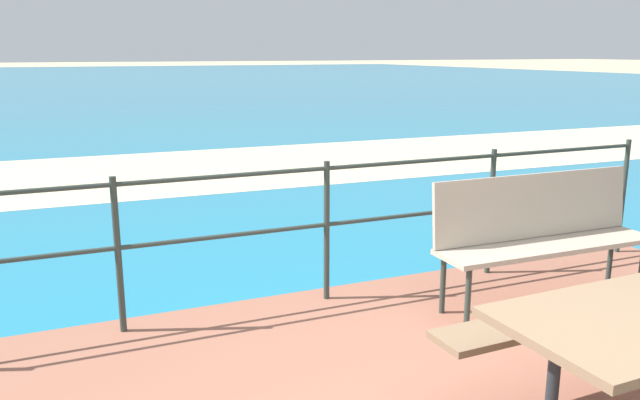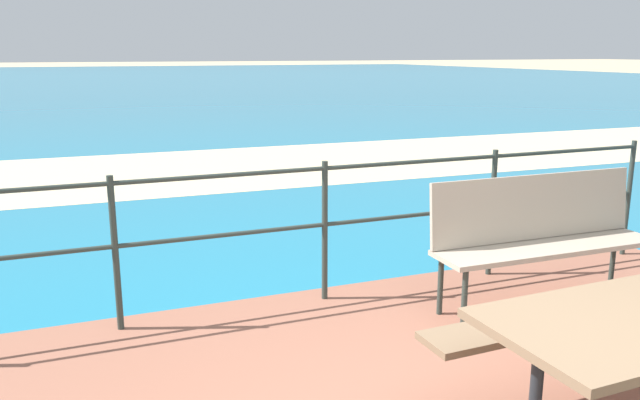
% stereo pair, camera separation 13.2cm
% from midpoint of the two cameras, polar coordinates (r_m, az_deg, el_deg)
% --- Properties ---
extents(sea_water, '(90.00, 90.00, 0.01)m').
position_cam_midpoint_polar(sea_water, '(41.86, -20.93, 9.70)').
color(sea_water, teal).
rests_on(sea_water, ground).
extents(beach_strip, '(54.07, 4.99, 0.01)m').
position_cam_midpoint_polar(beach_strip, '(10.57, -13.12, 2.57)').
color(beach_strip, beige).
rests_on(beach_strip, ground).
extents(park_bench, '(1.72, 0.44, 0.94)m').
position_cam_midpoint_polar(park_bench, '(4.92, 18.34, -2.35)').
color(park_bench, tan).
rests_on(park_bench, patio_paving).
extents(railing_fence, '(5.94, 0.04, 1.05)m').
position_cam_midpoint_polar(railing_fence, '(4.67, -0.21, -1.13)').
color(railing_fence, '#2D3833').
rests_on(railing_fence, patio_paving).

